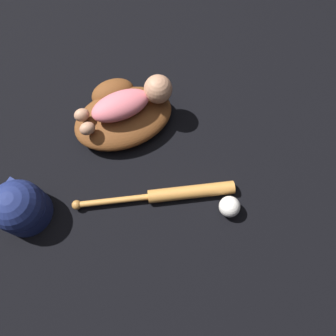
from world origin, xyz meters
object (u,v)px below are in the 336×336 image
baby_figure (131,101)px  baseball_bat (175,194)px  baseball (230,207)px  baseball_cap (20,207)px  baseball_glove (122,114)px

baby_figure → baseball_bat: bearing=-70.8°
baseball → baseball_cap: bearing=173.2°
baseball_glove → baseball: bearing=-50.8°
baseball_glove → baseball_bat: 0.37m
baseball_cap → baseball: bearing=-6.8°
baby_figure → baseball: baby_figure is taller
baseball_bat → baseball: (0.18, -0.07, 0.01)m
baseball → baseball_cap: 0.70m
baseball_glove → baby_figure: size_ratio=1.18×
baby_figure → baseball_cap: (-0.41, -0.32, -0.06)m
baseball_bat → baseball_cap: baseball_cap is taller
baseball_glove → baseball_cap: baseball_cap is taller
baseball_glove → baseball: (0.34, -0.41, -0.01)m
baseball_glove → baby_figure: bearing=-10.2°
baseball_bat → baseball: size_ratio=7.77×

